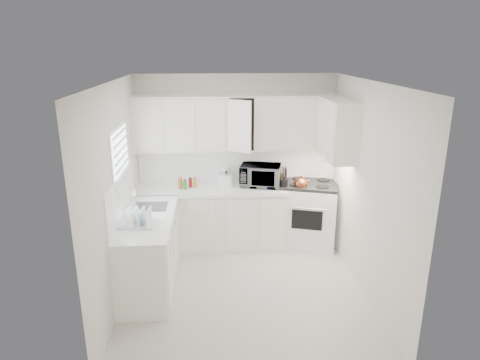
{
  "coord_description": "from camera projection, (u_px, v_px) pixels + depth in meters",
  "views": [
    {
      "loc": [
        -0.37,
        -4.81,
        2.98
      ],
      "look_at": [
        0.0,
        0.7,
        1.25
      ],
      "focal_mm": 32.06,
      "sensor_mm": 36.0,
      "label": 1
    }
  ],
  "objects": [
    {
      "name": "upper_cabinets_right",
      "position": [
        336.0,
        158.0,
        5.91
      ],
      "size": [
        0.33,
        0.9,
        0.8
      ],
      "primitive_type": null,
      "color": "white",
      "rests_on": "wall_right"
    },
    {
      "name": "sauce_right_3",
      "position": [
        285.0,
        178.0,
        6.56
      ],
      "size": [
        0.06,
        0.06,
        0.19
      ],
      "primitive_type": "cylinder",
      "color": "black",
      "rests_on": "countertop_back"
    },
    {
      "name": "dish_rack",
      "position": [
        137.0,
        216.0,
        5.05
      ],
      "size": [
        0.44,
        0.34,
        0.22
      ],
      "primitive_type": null,
      "rotation": [
        0.0,
        0.0,
        -0.1
      ],
      "color": "white",
      "rests_on": "countertop_left"
    },
    {
      "name": "sauce_right_0",
      "position": [
        274.0,
        177.0,
        6.61
      ],
      "size": [
        0.06,
        0.06,
        0.19
      ],
      "primitive_type": "cylinder",
      "color": "#B01721",
      "rests_on": "countertop_back"
    },
    {
      "name": "spice_left_3",
      "position": [
        196.0,
        183.0,
        6.41
      ],
      "size": [
        0.06,
        0.06,
        0.13
      ],
      "primitive_type": "cylinder",
      "color": "#BE812C",
      "rests_on": "countertop_back"
    },
    {
      "name": "backsplash_back",
      "position": [
        236.0,
        164.0,
        6.64
      ],
      "size": [
        2.98,
        0.02,
        0.55
      ],
      "primitive_type": "cube",
      "color": "white",
      "rests_on": "wall_back"
    },
    {
      "name": "frying_pan",
      "position": [
        319.0,
        182.0,
        6.66
      ],
      "size": [
        0.26,
        0.42,
        0.04
      ],
      "primitive_type": null,
      "rotation": [
        0.0,
        0.0,
        -0.04
      ],
      "color": "black",
      "rests_on": "stove"
    },
    {
      "name": "backsplash_left",
      "position": [
        121.0,
        197.0,
        5.22
      ],
      "size": [
        0.02,
        1.6,
        0.55
      ],
      "primitive_type": "cube",
      "color": "white",
      "rests_on": "wall_left"
    },
    {
      "name": "countertop_back",
      "position": [
        211.0,
        189.0,
        6.42
      ],
      "size": [
        2.24,
        0.64,
        0.05
      ],
      "primitive_type": "cube",
      "color": "white",
      "rests_on": "lower_cabinets_back"
    },
    {
      "name": "floor",
      "position": [
        244.0,
        289.0,
        5.49
      ],
      "size": [
        3.2,
        3.2,
        0.0
      ],
      "primitive_type": "plane",
      "color": "beige",
      "rests_on": "ground"
    },
    {
      "name": "lower_cabinets_left",
      "position": [
        149.0,
        253.0,
        5.47
      ],
      "size": [
        0.6,
        1.6,
        0.9
      ],
      "primitive_type": null,
      "color": "white",
      "rests_on": "floor"
    },
    {
      "name": "sauce_right_2",
      "position": [
        281.0,
        177.0,
        6.61
      ],
      "size": [
        0.06,
        0.06,
        0.19
      ],
      "primitive_type": "cylinder",
      "color": "#583719",
      "rests_on": "countertop_back"
    },
    {
      "name": "wall_left",
      "position": [
        116.0,
        196.0,
        5.01
      ],
      "size": [
        0.0,
        3.2,
        3.2
      ],
      "primitive_type": "plane",
      "rotation": [
        1.57,
        0.0,
        1.57
      ],
      "color": "silver",
      "rests_on": "ground"
    },
    {
      "name": "lower_cabinets_back",
      "position": [
        212.0,
        219.0,
        6.57
      ],
      "size": [
        2.22,
        0.6,
        0.9
      ],
      "primitive_type": null,
      "color": "white",
      "rests_on": "floor"
    },
    {
      "name": "spice_left_2",
      "position": [
        191.0,
        182.0,
        6.49
      ],
      "size": [
        0.06,
        0.06,
        0.13
      ],
      "primitive_type": "cylinder",
      "color": "#B01721",
      "rests_on": "countertop_back"
    },
    {
      "name": "microwave",
      "position": [
        260.0,
        173.0,
        6.46
      ],
      "size": [
        0.65,
        0.46,
        0.4
      ],
      "primitive_type": "imported",
      "rotation": [
        0.0,
        0.0,
        -0.24
      ],
      "color": "gray",
      "rests_on": "countertop_back"
    },
    {
      "name": "sauce_right_1",
      "position": [
        278.0,
        178.0,
        6.55
      ],
      "size": [
        0.06,
        0.06,
        0.19
      ],
      "primitive_type": "cylinder",
      "color": "#BE812C",
      "rests_on": "countertop_back"
    },
    {
      "name": "rice_cooker",
      "position": [
        226.0,
        178.0,
        6.48
      ],
      "size": [
        0.27,
        0.27,
        0.23
      ],
      "primitive_type": null,
      "rotation": [
        0.0,
        0.0,
        -0.2
      ],
      "color": "white",
      "rests_on": "countertop_back"
    },
    {
      "name": "spice_left_0",
      "position": [
        181.0,
        182.0,
        6.49
      ],
      "size": [
        0.06,
        0.06,
        0.13
      ],
      "primitive_type": "cylinder",
      "color": "#9B672A",
      "rests_on": "countertop_back"
    },
    {
      "name": "upper_cabinets_back",
      "position": [
        237.0,
        150.0,
        6.41
      ],
      "size": [
        3.0,
        0.33,
        0.8
      ],
      "primitive_type": null,
      "color": "white",
      "rests_on": "wall_back"
    },
    {
      "name": "wall_back",
      "position": [
        236.0,
        160.0,
        6.63
      ],
      "size": [
        3.0,
        0.0,
        3.0
      ],
      "primitive_type": "plane",
      "rotation": [
        1.57,
        0.0,
        0.0
      ],
      "color": "silver",
      "rests_on": "ground"
    },
    {
      "name": "stove",
      "position": [
        309.0,
        205.0,
        6.59
      ],
      "size": [
        0.99,
        0.9,
        1.28
      ],
      "primitive_type": null,
      "rotation": [
        0.0,
        0.0,
        -0.3
      ],
      "color": "white",
      "rests_on": "floor"
    },
    {
      "name": "wall_front",
      "position": [
        259.0,
        256.0,
        3.58
      ],
      "size": [
        3.0,
        0.0,
        3.0
      ],
      "primitive_type": "plane",
      "rotation": [
        -1.57,
        0.0,
        0.0
      ],
      "color": "silver",
      "rests_on": "ground"
    },
    {
      "name": "utensil_crock",
      "position": [
        284.0,
        177.0,
        6.29
      ],
      "size": [
        0.13,
        0.13,
        0.37
      ],
      "primitive_type": null,
      "rotation": [
        0.0,
        0.0,
        -0.07
      ],
      "color": "black",
      "rests_on": "countertop_back"
    },
    {
      "name": "countertop_left",
      "position": [
        147.0,
        219.0,
        5.33
      ],
      "size": [
        0.64,
        1.62,
        0.05
      ],
      "primitive_type": "cube",
      "color": "white",
      "rests_on": "lower_cabinets_left"
    },
    {
      "name": "tea_kettle",
      "position": [
        301.0,
        183.0,
        6.3
      ],
      "size": [
        0.26,
        0.22,
        0.23
      ],
      "primitive_type": null,
      "rotation": [
        0.0,
        0.0,
        0.04
      ],
      "color": "#993C29",
      "rests_on": "stove"
    },
    {
      "name": "sink",
      "position": [
        150.0,
        198.0,
        5.62
      ],
      "size": [
        0.42,
        0.38,
        0.3
      ],
      "primitive_type": null,
      "color": "gray",
      "rests_on": "countertop_left"
    },
    {
      "name": "ceiling",
      "position": [
        244.0,
        82.0,
        4.72
      ],
      "size": [
        3.2,
        3.2,
        0.0
      ],
      "primitive_type": "plane",
      "rotation": [
        3.14,
        0.0,
        0.0
      ],
      "color": "white",
      "rests_on": "ground"
    },
    {
      "name": "wall_right",
      "position": [
        367.0,
        191.0,
        5.2
      ],
      "size": [
        0.0,
        3.2,
        3.2
      ],
      "primitive_type": "plane",
      "rotation": [
        1.57,
        0.0,
        -1.57
      ],
      "color": "silver",
      "rests_on": "ground"
    },
    {
      "name": "paper_towel",
      "position": [
        226.0,
        176.0,
        6.54
      ],
      "size": [
        0.12,
        0.12,
        0.27
      ],
      "primitive_type": "cylinder",
      "color": "white",
      "rests_on": "countertop_back"
    },
    {
      "name": "window_blinds",
      "position": [
        122.0,
        168.0,
        5.27
      ],
      "size": [
        0.06,
        0.96,
        1.06
      ],
      "primitive_type": null,
      "color": "white",
      "rests_on": "wall_left"
    },
    {
      "name": "spice_left_1",
      "position": [
        186.0,
        184.0,
        6.4
      ],
      "size": [
        0.06,
        0.06,
        0.13
      ],
      "primitive_type": "cylinder",
      "color": "#31812B",
      "rests_on": "countertop_back"
    }
  ]
}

